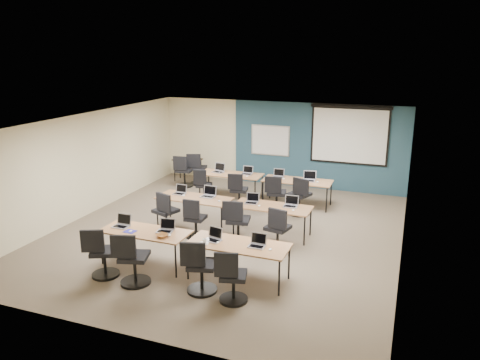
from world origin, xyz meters
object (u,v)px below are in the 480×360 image
at_px(laptop_10, 278,175).
at_px(task_chair_7, 278,233).
at_px(training_table_mid_right, 272,208).
at_px(laptop_8, 219,170).
at_px(projector_screen, 350,132).
at_px(training_table_mid_left, 194,199).
at_px(training_table_back_left, 231,175).
at_px(task_chair_3, 232,281).
at_px(spare_chair_a, 198,171).
at_px(task_chair_6, 237,225).
at_px(laptop_9, 247,172).
at_px(whiteboard, 270,140).
at_px(task_chair_11, 299,199).
at_px(task_chair_1, 132,263).
at_px(task_chair_8, 203,188).
at_px(training_table_front_right, 238,246).
at_px(laptop_11, 309,178).
at_px(training_table_back_right, 297,182).
at_px(task_chair_2, 200,271).
at_px(laptop_0, 122,224).
at_px(laptop_4, 180,192).
at_px(laptop_7, 291,204).
at_px(task_chair_0, 102,257).
at_px(task_chair_9, 238,193).
at_px(laptop_5, 209,194).
at_px(spare_chair_b, 183,174).
at_px(training_table_front_left, 145,233).
at_px(laptop_1, 166,228).
at_px(laptop_2, 214,237).
at_px(task_chair_4, 166,216).
at_px(utility_table, 188,162).
at_px(laptop_6, 252,201).
at_px(task_chair_5, 195,222).

bearing_deg(laptop_10, task_chair_7, -77.18).
xyz_separation_m(training_table_mid_right, laptop_8, (-2.43, 2.49, 0.11)).
height_order(projector_screen, training_table_mid_left, projector_screen).
bearing_deg(laptop_10, projector_screen, 41.47).
distance_m(training_table_back_left, laptop_10, 1.43).
bearing_deg(task_chair_3, spare_chair_a, 105.25).
height_order(task_chair_6, laptop_9, task_chair_6).
distance_m(task_chair_7, laptop_10, 3.48).
distance_m(whiteboard, task_chair_11, 3.23).
xyz_separation_m(training_table_mid_right, task_chair_1, (-1.75, -3.24, -0.25)).
height_order(task_chair_8, laptop_10, laptop_10).
relative_size(whiteboard, training_table_front_right, 0.66).
height_order(task_chair_1, laptop_11, task_chair_1).
relative_size(training_table_back_right, task_chair_2, 1.87).
distance_m(training_table_front_right, training_table_back_right, 4.75).
height_order(training_table_back_left, task_chair_11, task_chair_11).
height_order(training_table_mid_left, task_chair_11, task_chair_11).
bearing_deg(task_chair_6, laptop_11, 61.97).
height_order(training_table_front_right, laptop_0, laptop_0).
xyz_separation_m(training_table_back_left, training_table_back_right, (2.02, -0.01, 0.00)).
bearing_deg(laptop_11, task_chair_8, -177.24).
relative_size(training_table_front_right, task_chair_8, 2.03).
bearing_deg(laptop_4, laptop_7, 2.36).
height_order(laptop_0, task_chair_0, task_chair_0).
bearing_deg(whiteboard, training_table_back_right, -53.30).
bearing_deg(laptop_10, training_table_mid_left, -122.23).
bearing_deg(task_chair_9, task_chair_1, -102.95).
bearing_deg(training_table_back_right, laptop_5, -128.60).
distance_m(task_chair_7, laptop_8, 4.33).
height_order(task_chair_0, task_chair_8, task_chair_0).
bearing_deg(task_chair_1, spare_chair_b, 92.31).
distance_m(training_table_back_right, laptop_10, 0.62).
distance_m(task_chair_2, task_chair_3, 0.67).
distance_m(training_table_front_left, task_chair_7, 2.84).
distance_m(training_table_mid_left, laptop_11, 3.45).
height_order(laptop_1, laptop_2, laptop_1).
height_order(laptop_4, spare_chair_b, spare_chair_b).
bearing_deg(task_chair_4, training_table_front_right, -14.05).
bearing_deg(utility_table, task_chair_9, -39.36).
xyz_separation_m(laptop_5, utility_table, (-2.34, 3.47, -0.14)).
bearing_deg(laptop_6, training_table_mid_left, 175.83).
bearing_deg(laptop_1, task_chair_1, -110.48).
xyz_separation_m(laptop_6, spare_chair_b, (-3.33, 2.89, -0.36)).
height_order(training_table_mid_right, task_chair_0, task_chair_0).
bearing_deg(laptop_2, laptop_9, 115.95).
relative_size(laptop_1, spare_chair_a, 0.31).
relative_size(training_table_mid_right, task_chair_5, 1.88).
bearing_deg(whiteboard, task_chair_3, -77.93).
xyz_separation_m(task_chair_8, spare_chair_b, (-1.19, 1.08, 0.04)).
bearing_deg(laptop_0, training_table_mid_left, 76.20).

